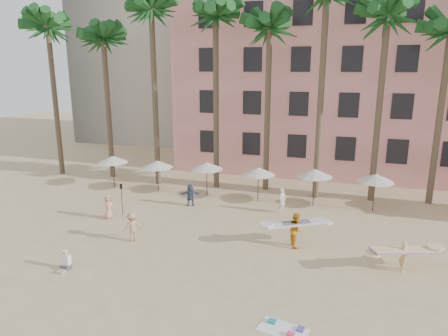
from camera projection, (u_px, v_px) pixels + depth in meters
ground at (222, 290)px, 17.57m from camera, size 120.00×120.00×0.00m
pink_hotel at (371, 84)px, 37.87m from camera, size 35.00×14.00×16.00m
palm_row at (290, 18)px, 28.22m from camera, size 44.40×5.40×16.30m
umbrella_row at (232, 168)px, 29.45m from camera, size 22.50×2.70×2.73m
beach_towel at (284, 329)px, 14.92m from camera, size 1.98×1.38×0.14m
carrier_yellow at (404, 253)px, 19.05m from camera, size 3.33×2.27×1.55m
carrier_white at (296, 229)px, 21.72m from camera, size 3.32×1.95×1.91m
beachgoers at (169, 208)px, 25.50m from camera, size 11.31×7.90×1.72m
paddle at (122, 196)px, 26.04m from camera, size 0.18×0.04×2.23m
seated_man at (65, 263)px, 19.32m from camera, size 0.43×0.75×0.97m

